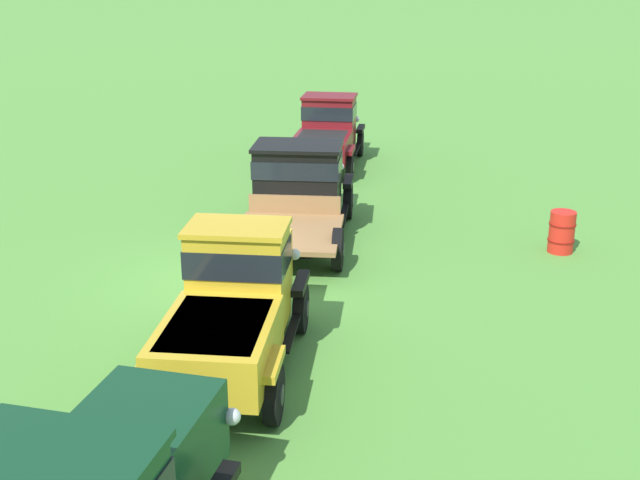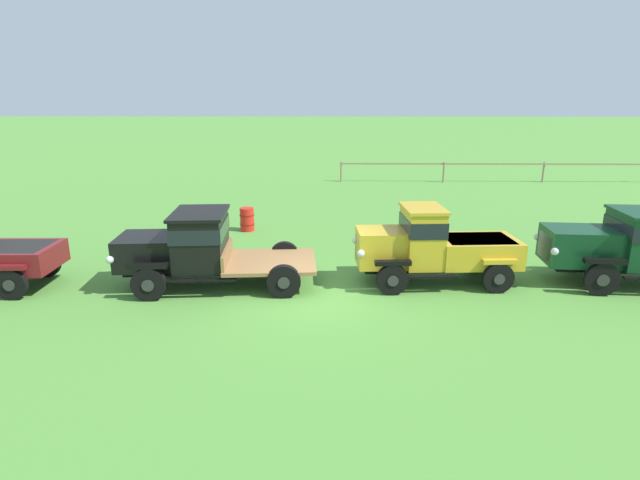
# 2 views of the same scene
# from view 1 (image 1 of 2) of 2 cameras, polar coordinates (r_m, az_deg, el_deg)

# --- Properties ---
(ground_plane) EXTENTS (240.00, 240.00, 0.00)m
(ground_plane) POSITION_cam_1_polar(r_m,az_deg,el_deg) (15.91, -6.57, -2.71)
(ground_plane) COLOR #518E38
(vintage_truck_foreground_near) EXTENTS (4.77, 2.02, 2.08)m
(vintage_truck_foreground_near) POSITION_cam_1_polar(r_m,az_deg,el_deg) (24.24, 0.56, 7.78)
(vintage_truck_foreground_near) COLOR black
(vintage_truck_foreground_near) RESTS_ON ground
(vintage_truck_second_in_line) EXTENTS (5.51, 2.65, 2.07)m
(vintage_truck_second_in_line) POSITION_cam_1_polar(r_m,az_deg,el_deg) (18.23, -1.51, 3.98)
(vintage_truck_second_in_line) COLOR black
(vintage_truck_second_in_line) RESTS_ON ground
(vintage_truck_midrow_center) EXTENTS (4.57, 2.10, 2.17)m
(vintage_truck_midrow_center) POSITION_cam_1_polar(r_m,az_deg,el_deg) (12.20, -6.06, -4.29)
(vintage_truck_midrow_center) COLOR black
(vintage_truck_midrow_center) RESTS_ON ground
(oil_drum_beside_row) EXTENTS (0.57, 0.57, 0.90)m
(oil_drum_beside_row) POSITION_cam_1_polar(r_m,az_deg,el_deg) (17.82, 16.81, 0.56)
(oil_drum_beside_row) COLOR red
(oil_drum_beside_row) RESTS_ON ground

